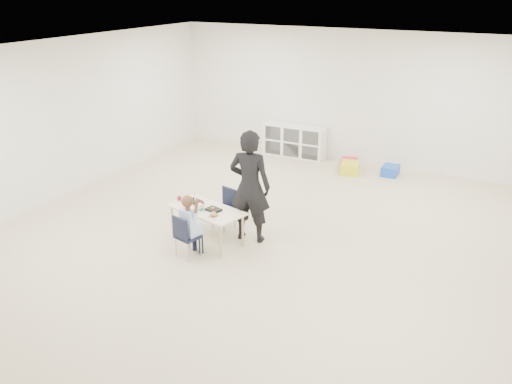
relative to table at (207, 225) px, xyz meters
The scene contains 16 objects.
room 1.33m from the table, 22.32° to the left, with size 9.00×9.02×2.80m.
table is the anchor object (origin of this frame).
chair_near 0.54m from the table, 87.61° to the right, with size 0.31×0.29×0.64m, color black, non-canonical shape.
chair_far 0.54m from the table, 92.39° to the left, with size 0.31×0.29×0.64m, color black, non-canonical shape.
child 0.58m from the table, 87.61° to the right, with size 0.43×0.43×1.02m, color #BCD3FF, non-canonical shape.
lunch_tray_near 0.31m from the table, ahead, with size 0.22×0.16×0.03m, color black.
lunch_tray_far 0.43m from the table, 156.30° to the left, with size 0.22×0.16×0.03m, color black.
milk_carton 0.33m from the table, 113.06° to the right, with size 0.07×0.07×0.10m, color white.
bread_roll 0.43m from the table, 37.82° to the right, with size 0.09×0.09×0.07m, color tan.
apple_near 0.33m from the table, 149.53° to the left, with size 0.07×0.07×0.07m, color maroon.
apple_far 0.63m from the table, behind, with size 0.07×0.07×0.07m, color maroon.
cubby_shelf 4.58m from the table, 96.93° to the left, with size 1.40×0.40×0.70m, color white.
adult 0.88m from the table, 33.65° to the left, with size 0.63×0.41×1.73m, color black.
bin_red 4.33m from the table, 78.89° to the left, with size 0.33×0.42×0.21m, color red.
bin_yellow 4.11m from the table, 76.85° to the left, with size 0.35×0.45×0.22m, color yellow.
bin_blue 4.58m from the table, 68.07° to the left, with size 0.31×0.40×0.20m, color blue.
Camera 1 is at (3.45, -6.51, 3.73)m, focal length 38.00 mm.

